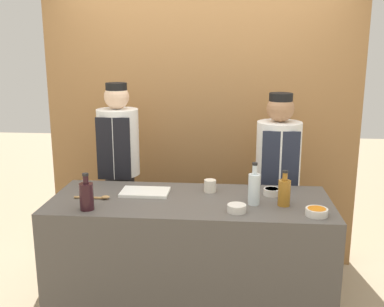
# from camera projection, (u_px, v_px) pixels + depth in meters

# --- Properties ---
(cabinet_wall) EXTENTS (2.74, 0.18, 2.40)m
(cabinet_wall) POSITION_uv_depth(u_px,v_px,m) (202.00, 132.00, 4.04)
(cabinet_wall) COLOR olive
(cabinet_wall) RESTS_ON ground_plane
(counter) EXTENTS (1.87, 0.73, 0.96)m
(counter) POSITION_uv_depth(u_px,v_px,m) (190.00, 265.00, 3.11)
(counter) COLOR #514C47
(counter) RESTS_ON ground_plane
(sauce_bowl_white) EXTENTS (0.12, 0.12, 0.05)m
(sauce_bowl_white) POSITION_uv_depth(u_px,v_px,m) (237.00, 208.00, 2.76)
(sauce_bowl_white) COLOR silver
(sauce_bowl_white) RESTS_ON counter
(sauce_bowl_yellow) EXTENTS (0.11, 0.11, 0.05)m
(sauce_bowl_yellow) POSITION_uv_depth(u_px,v_px,m) (272.00, 192.00, 3.07)
(sauce_bowl_yellow) COLOR silver
(sauce_bowl_yellow) RESTS_ON counter
(sauce_bowl_orange) EXTENTS (0.13, 0.13, 0.05)m
(sauce_bowl_orange) POSITION_uv_depth(u_px,v_px,m) (317.00, 212.00, 2.70)
(sauce_bowl_orange) COLOR silver
(sauce_bowl_orange) RESTS_ON counter
(cutting_board) EXTENTS (0.33, 0.21, 0.02)m
(cutting_board) POSITION_uv_depth(u_px,v_px,m) (145.00, 192.00, 3.11)
(cutting_board) COLOR white
(cutting_board) RESTS_ON counter
(bottle_amber) EXTENTS (0.08, 0.08, 0.23)m
(bottle_amber) POSITION_uv_depth(u_px,v_px,m) (284.00, 192.00, 2.86)
(bottle_amber) COLOR #9E661E
(bottle_amber) RESTS_ON counter
(bottle_clear) EXTENTS (0.08, 0.08, 0.28)m
(bottle_clear) POSITION_uv_depth(u_px,v_px,m) (254.00, 188.00, 2.88)
(bottle_clear) COLOR silver
(bottle_clear) RESTS_ON counter
(bottle_wine) EXTENTS (0.09, 0.09, 0.24)m
(bottle_wine) POSITION_uv_depth(u_px,v_px,m) (87.00, 195.00, 2.79)
(bottle_wine) COLOR black
(bottle_wine) RESTS_ON counter
(cup_cream) EXTENTS (0.08, 0.08, 0.09)m
(cup_cream) POSITION_uv_depth(u_px,v_px,m) (210.00, 186.00, 3.14)
(cup_cream) COLOR silver
(cup_cream) RESTS_ON counter
(wooden_spoon) EXTENTS (0.24, 0.04, 0.03)m
(wooden_spoon) POSITION_uv_depth(u_px,v_px,m) (97.00, 197.00, 3.00)
(wooden_spoon) COLOR #B2844C
(wooden_spoon) RESTS_ON counter
(chef_left) EXTENTS (0.33, 0.33, 1.68)m
(chef_left) POSITION_uv_depth(u_px,v_px,m) (120.00, 177.00, 3.67)
(chef_left) COLOR #28282D
(chef_left) RESTS_ON ground_plane
(chef_right) EXTENTS (0.35, 0.35, 1.61)m
(chef_right) POSITION_uv_depth(u_px,v_px,m) (277.00, 186.00, 3.57)
(chef_right) COLOR #28282D
(chef_right) RESTS_ON ground_plane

